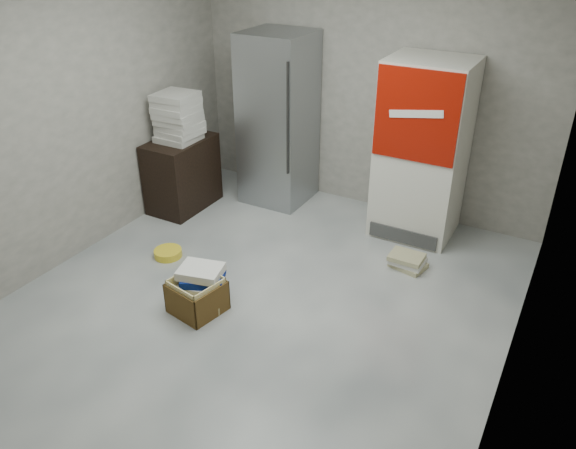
% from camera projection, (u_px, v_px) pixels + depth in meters
% --- Properties ---
extents(ground, '(5.00, 5.00, 0.00)m').
position_uv_depth(ground, '(245.00, 317.00, 4.68)').
color(ground, silver).
rests_on(ground, ground).
extents(room_shell, '(4.04, 5.04, 2.82)m').
position_uv_depth(room_shell, '(235.00, 107.00, 3.81)').
color(room_shell, '#AAA299').
rests_on(room_shell, ground).
extents(steel_fridge, '(0.70, 0.72, 1.90)m').
position_uv_depth(steel_fridge, '(278.00, 120.00, 6.24)').
color(steel_fridge, '#919498').
rests_on(steel_fridge, ground).
extents(coke_cooler, '(0.80, 0.73, 1.80)m').
position_uv_depth(coke_cooler, '(422.00, 150.00, 5.55)').
color(coke_cooler, silver).
rests_on(coke_cooler, ground).
extents(wood_shelf, '(0.50, 0.80, 0.80)m').
position_uv_depth(wood_shelf, '(182.00, 174.00, 6.30)').
color(wood_shelf, black).
rests_on(wood_shelf, ground).
extents(supply_box_stack, '(0.43, 0.43, 0.52)m').
position_uv_depth(supply_box_stack, '(178.00, 117.00, 5.97)').
color(supply_box_stack, silver).
rests_on(supply_box_stack, wood_shelf).
extents(phonebook_stack_main, '(0.44, 0.42, 0.36)m').
position_uv_depth(phonebook_stack_main, '(202.00, 286.00, 4.76)').
color(phonebook_stack_main, tan).
rests_on(phonebook_stack_main, ground).
extents(phonebook_stack_side, '(0.36, 0.31, 0.14)m').
position_uv_depth(phonebook_stack_side, '(407.00, 261.00, 5.31)').
color(phonebook_stack_side, tan).
rests_on(phonebook_stack_side, ground).
extents(cardboard_box, '(0.45, 0.45, 0.31)m').
position_uv_depth(cardboard_box, '(197.00, 298.00, 4.70)').
color(cardboard_box, gold).
rests_on(cardboard_box, ground).
extents(bucket_lid, '(0.29, 0.29, 0.07)m').
position_uv_depth(bucket_lid, '(168.00, 253.00, 5.50)').
color(bucket_lid, yellow).
rests_on(bucket_lid, ground).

